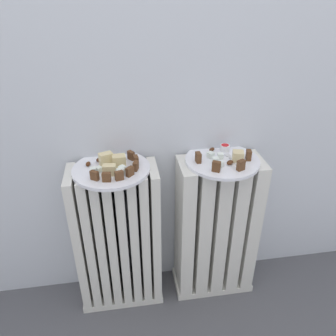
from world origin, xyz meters
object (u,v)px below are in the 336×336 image
object	(u,v)px
radiator_left	(118,240)
plate_right	(222,161)
jam_bowl_right	(225,148)
jam_bowl_left	(121,157)
plate_left	(111,169)
fork	(231,158)
radiator_right	(216,229)

from	to	relation	value
radiator_left	plate_right	world-z (taller)	plate_right
jam_bowl_right	jam_bowl_left	bearing A→B (deg)	-178.12
plate_left	fork	distance (m)	0.45
radiator_right	jam_bowl_left	distance (m)	0.52
radiator_right	jam_bowl_left	size ratio (longest dim) A/B	18.04
plate_right	radiator_left	bearing A→B (deg)	180.00
jam_bowl_left	jam_bowl_right	bearing A→B (deg)	1.88
radiator_right	fork	bearing A→B (deg)	-3.45
radiator_left	radiator_right	bearing A→B (deg)	0.00
plate_right	jam_bowl_left	bearing A→B (deg)	172.08
radiator_left	fork	bearing A→B (deg)	-0.25
jam_bowl_left	jam_bowl_right	xyz separation A→B (m)	(0.41, 0.01, 0.00)
fork	plate_left	bearing A→B (deg)	179.75
jam_bowl_right	fork	distance (m)	0.07
radiator_right	jam_bowl_left	bearing A→B (deg)	172.08
radiator_left	fork	size ratio (longest dim) A/B	6.54
plate_left	plate_right	distance (m)	0.42
jam_bowl_left	plate_left	bearing A→B (deg)	-125.01
radiator_right	fork	distance (m)	0.35
plate_left	fork	world-z (taller)	fork
radiator_left	plate_left	bearing A→B (deg)	0.00
plate_left	fork	size ratio (longest dim) A/B	2.82
radiator_left	jam_bowl_right	xyz separation A→B (m)	(0.45, 0.07, 0.36)
plate_left	plate_right	size ratio (longest dim) A/B	1.00
plate_left	fork	bearing A→B (deg)	-0.25
plate_left	jam_bowl_right	xyz separation A→B (m)	(0.45, 0.07, 0.02)
jam_bowl_right	fork	world-z (taller)	jam_bowl_right
radiator_right	fork	size ratio (longest dim) A/B	6.54
plate_right	fork	size ratio (longest dim) A/B	2.82
jam_bowl_left	fork	world-z (taller)	jam_bowl_left
radiator_right	plate_right	xyz separation A→B (m)	(0.00, 0.00, 0.34)
plate_right	fork	xyz separation A→B (m)	(0.03, -0.00, 0.01)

